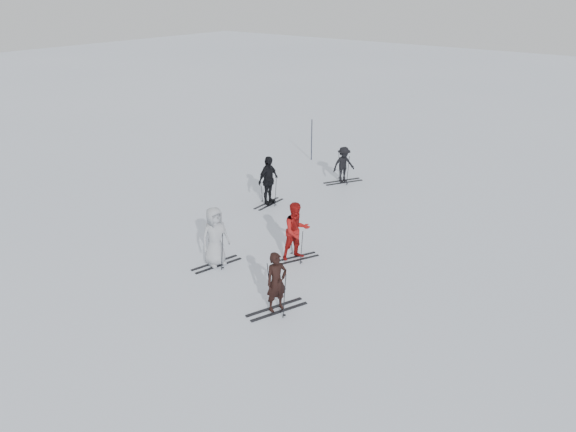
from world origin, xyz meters
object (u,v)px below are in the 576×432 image
object	(u,v)px
piste_marker	(312,140)
skier_red	(296,232)
skier_uphill_far	(344,165)
skier_grey	(215,237)
skier_near_dark	(277,283)
skier_uphill_left	(268,181)

from	to	relation	value
piste_marker	skier_red	bearing A→B (deg)	-56.51
skier_uphill_far	skier_grey	bearing A→B (deg)	-143.73
skier_near_dark	piste_marker	xyz separation A→B (m)	(-7.24, 11.51, 0.17)
piste_marker	skier_grey	bearing A→B (deg)	-68.81
skier_uphill_left	piste_marker	bearing A→B (deg)	18.00
skier_grey	piste_marker	bearing A→B (deg)	34.69
skier_near_dark	skier_grey	world-z (taller)	skier_grey
skier_red	skier_grey	xyz separation A→B (m)	(-1.71, -1.84, 0.00)
skier_near_dark	skier_grey	distance (m)	3.22
skier_near_dark	piste_marker	size ratio (longest dim) A/B	0.83
skier_grey	skier_uphill_far	xyz separation A→B (m)	(-1.14, 8.90, -0.17)
skier_near_dark	skier_red	size ratio (longest dim) A/B	0.89
skier_grey	skier_red	bearing A→B (deg)	-29.33
skier_grey	skier_uphill_left	xyz separation A→B (m)	(-2.00, 4.88, 0.02)
skier_red	skier_uphill_left	distance (m)	4.79
skier_near_dark	skier_grey	bearing A→B (deg)	94.85
skier_near_dark	skier_uphill_left	xyz separation A→B (m)	(-5.10, 5.73, 0.13)
skier_near_dark	piste_marker	world-z (taller)	piste_marker
skier_uphill_far	piste_marker	size ratio (longest dim) A/B	0.77
skier_red	skier_near_dark	bearing A→B (deg)	-128.03
skier_uphill_far	piste_marker	xyz separation A→B (m)	(-3.00, 1.77, 0.23)
skier_near_dark	skier_red	bearing A→B (deg)	47.58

